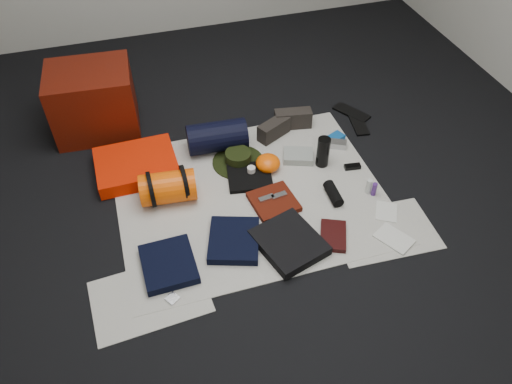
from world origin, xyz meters
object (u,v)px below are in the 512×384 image
object	(u,v)px
navy_duffel	(217,137)
compact_camera	(338,144)
paperback_book	(333,236)
water_bottle	(323,152)
red_cabinet	(94,101)
stuff_sack	(168,187)
sleeping_pad	(136,165)

from	to	relation	value
navy_duffel	compact_camera	world-z (taller)	navy_duffel
compact_camera	paperback_book	distance (m)	0.81
navy_duffel	water_bottle	xyz separation A→B (m)	(0.61, -0.35, 0.00)
red_cabinet	paperback_book	size ratio (longest dim) A/B	2.51
paperback_book	stuff_sack	bearing A→B (deg)	169.25
sleeping_pad	paperback_book	size ratio (longest dim) A/B	2.29
navy_duffel	water_bottle	size ratio (longest dim) A/B	1.89
red_cabinet	navy_duffel	xyz separation A→B (m)	(0.74, -0.47, -0.12)
paperback_book	water_bottle	bearing A→B (deg)	97.47
compact_camera	red_cabinet	bearing A→B (deg)	-176.81
paperback_book	red_cabinet	bearing A→B (deg)	153.43
red_cabinet	paperback_book	bearing A→B (deg)	-46.54
red_cabinet	paperback_book	world-z (taller)	red_cabinet
red_cabinet	navy_duffel	bearing A→B (deg)	-28.80
red_cabinet	water_bottle	distance (m)	1.59
water_bottle	compact_camera	world-z (taller)	water_bottle
stuff_sack	water_bottle	bearing A→B (deg)	1.54
navy_duffel	water_bottle	distance (m)	0.71
navy_duffel	paperback_book	bearing A→B (deg)	-61.76
red_cabinet	compact_camera	size ratio (longest dim) A/B	5.06
compact_camera	sleeping_pad	bearing A→B (deg)	-159.06
compact_camera	paperback_book	world-z (taller)	compact_camera
red_cabinet	sleeping_pad	bearing A→B (deg)	-66.50
sleeping_pad	navy_duffel	world-z (taller)	navy_duffel
red_cabinet	sleeping_pad	distance (m)	0.60
stuff_sack	navy_duffel	xyz separation A→B (m)	(0.39, 0.38, 0.01)
red_cabinet	paperback_book	distance (m)	1.86
stuff_sack	paperback_book	distance (m)	1.01
red_cabinet	sleeping_pad	xyz separation A→B (m)	(0.19, -0.54, -0.18)
water_bottle	paperback_book	world-z (taller)	water_bottle
water_bottle	sleeping_pad	bearing A→B (deg)	166.10
compact_camera	paperback_book	xyz separation A→B (m)	(-0.35, -0.73, -0.01)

